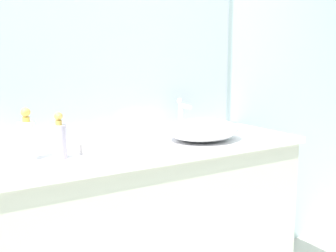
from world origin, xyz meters
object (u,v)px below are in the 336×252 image
object	(u,v)px
perfume_bottle	(59,139)
sink_basin	(203,130)
soap_dispenser	(27,138)
folded_hand_towel	(98,144)
candle_jar	(137,142)

from	to	relation	value
perfume_bottle	sink_basin	bearing A→B (deg)	-0.82
sink_basin	soap_dispenser	world-z (taller)	soap_dispenser
sink_basin	folded_hand_towel	distance (m)	0.49
soap_dispenser	candle_jar	size ratio (longest dim) A/B	3.23
folded_hand_towel	candle_jar	bearing A→B (deg)	-18.83
perfume_bottle	candle_jar	size ratio (longest dim) A/B	2.90
sink_basin	folded_hand_towel	world-z (taller)	sink_basin
sink_basin	candle_jar	distance (m)	0.33
folded_hand_towel	sink_basin	bearing A→B (deg)	-11.18
perfume_bottle	candle_jar	distance (m)	0.36
sink_basin	candle_jar	xyz separation A→B (m)	(-0.32, 0.04, -0.03)
sink_basin	candle_jar	size ratio (longest dim) A/B	5.74
sink_basin	perfume_bottle	world-z (taller)	perfume_bottle
soap_dispenser	folded_hand_towel	xyz separation A→B (m)	(0.30, 0.05, -0.06)
soap_dispenser	perfume_bottle	xyz separation A→B (m)	(0.11, -0.04, -0.01)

